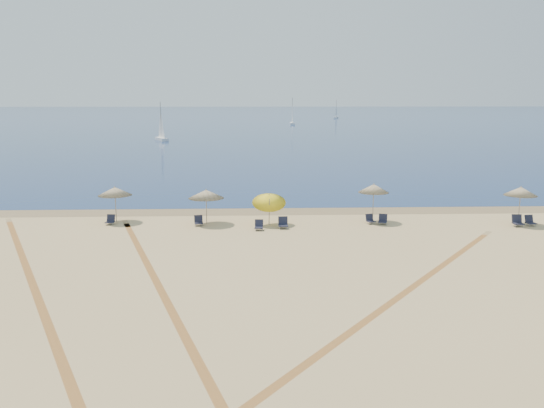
{
  "coord_description": "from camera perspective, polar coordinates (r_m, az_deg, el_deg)",
  "views": [
    {
      "loc": [
        -1.38,
        -15.72,
        8.25
      ],
      "look_at": [
        0.0,
        20.0,
        1.3
      ],
      "focal_mm": 36.8,
      "sensor_mm": 36.0,
      "label": 1
    }
  ],
  "objects": [
    {
      "name": "ground",
      "position": [
        17.81,
        2.58,
        -16.61
      ],
      "size": [
        160.0,
        160.0,
        0.0
      ],
      "primitive_type": "plane",
      "color": "tan",
      "rests_on": "ground"
    },
    {
      "name": "ocean",
      "position": [
        240.87,
        -1.9,
        9.03
      ],
      "size": [
        500.0,
        500.0,
        0.0
      ],
      "primitive_type": "plane",
      "color": "#0C2151",
      "rests_on": "ground"
    },
    {
      "name": "wet_sand",
      "position": [
        40.59,
        -0.22,
        -0.72
      ],
      "size": [
        500.0,
        500.0,
        0.0
      ],
      "primitive_type": "plane",
      "color": "olive",
      "rests_on": "ground"
    },
    {
      "name": "umbrella_1",
      "position": [
        38.18,
        -15.78,
        1.26
      ],
      "size": [
        2.22,
        2.22,
        2.41
      ],
      "color": "gray",
      "rests_on": "ground"
    },
    {
      "name": "umbrella_2",
      "position": [
        36.44,
        -6.76,
        1.02
      ],
      "size": [
        2.32,
        2.32,
        2.32
      ],
      "color": "gray",
      "rests_on": "ground"
    },
    {
      "name": "umbrella_3",
      "position": [
        35.88,
        -0.31,
        0.53
      ],
      "size": [
        2.18,
        2.23,
        2.42
      ],
      "color": "gray",
      "rests_on": "ground"
    },
    {
      "name": "umbrella_4",
      "position": [
        37.34,
        10.36,
        1.59
      ],
      "size": [
        2.03,
        2.03,
        2.6
      ],
      "color": "gray",
      "rests_on": "ground"
    },
    {
      "name": "umbrella_5",
      "position": [
        39.36,
        24.1,
        1.2
      ],
      "size": [
        2.07,
        2.07,
        2.55
      ],
      "color": "gray",
      "rests_on": "ground"
    },
    {
      "name": "chair_2",
      "position": [
        37.87,
        -16.21,
        -1.59
      ],
      "size": [
        0.58,
        0.66,
        0.63
      ],
      "rotation": [
        0.0,
        0.0,
        -0.09
      ],
      "color": "black",
      "rests_on": "ground"
    },
    {
      "name": "chair_3",
      "position": [
        36.38,
        -7.52,
        -1.74
      ],
      "size": [
        0.63,
        0.71,
        0.65
      ],
      "rotation": [
        0.0,
        0.0,
        0.16
      ],
      "color": "black",
      "rests_on": "ground"
    },
    {
      "name": "chair_4",
      "position": [
        34.87,
        -1.34,
        -2.21
      ],
      "size": [
        0.57,
        0.65,
        0.64
      ],
      "rotation": [
        0.0,
        0.0,
        -0.07
      ],
      "color": "black",
      "rests_on": "ground"
    },
    {
      "name": "chair_5",
      "position": [
        35.32,
        1.15,
        -1.98
      ],
      "size": [
        0.61,
        0.71,
        0.72
      ],
      "rotation": [
        0.0,
        0.0,
        0.02
      ],
      "color": "black",
      "rests_on": "ground"
    },
    {
      "name": "chair_6",
      "position": [
        37.17,
        10.01,
        -1.57
      ],
      "size": [
        0.66,
        0.72,
        0.62
      ],
      "rotation": [
        0.0,
        0.0,
        0.29
      ],
      "color": "black",
      "rests_on": "ground"
    },
    {
      "name": "chair_7",
      "position": [
        37.12,
        11.26,
        -1.6
      ],
      "size": [
        0.72,
        0.78,
        0.66
      ],
      "rotation": [
        0.0,
        0.0,
        -0.32
      ],
      "color": "black",
      "rests_on": "ground"
    },
    {
      "name": "chair_8",
      "position": [
        39.18,
        23.81,
        -1.62
      ],
      "size": [
        0.69,
        0.79,
        0.74
      ],
      "rotation": [
        0.0,
        0.0,
        -0.12
      ],
      "color": "black",
      "rests_on": "ground"
    },
    {
      "name": "chair_9",
      "position": [
        39.73,
        24.89,
        -1.59
      ],
      "size": [
        0.63,
        0.72,
        0.67
      ],
      "rotation": [
        0.0,
        0.0,
        0.13
      ],
      "color": "black",
      "rests_on": "ground"
    },
    {
      "name": "sailboat_0",
      "position": [
        164.83,
        2.09,
        8.94
      ],
      "size": [
        1.54,
        5.26,
        7.76
      ],
      "rotation": [
        0.0,
        0.0,
        -0.04
      ],
      "color": "white",
      "rests_on": "ocean"
    },
    {
      "name": "sailboat_1",
      "position": [
        107.5,
        -11.26,
        7.55
      ],
      "size": [
        3.21,
        4.85,
        7.15
      ],
      "rotation": [
        0.0,
        0.0,
        0.45
      ],
      "color": "white",
      "rests_on": "ocean"
    },
    {
      "name": "sailboat_2",
      "position": [
        213.23,
        6.58,
        9.27
      ],
      "size": [
        2.41,
        4.72,
        6.81
      ],
      "rotation": [
        0.0,
        0.0,
        -0.29
      ],
      "color": "white",
      "rests_on": "ocean"
    },
    {
      "name": "tire_tracks",
      "position": [
        24.77,
        -8.54,
        -8.57
      ],
      "size": [
        55.01,
        42.67,
        0.0
      ],
      "color": "tan",
      "rests_on": "ground"
    }
  ]
}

